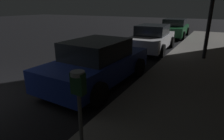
% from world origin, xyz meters
% --- Properties ---
extents(parking_meter, '(0.19, 0.19, 1.47)m').
position_xyz_m(parking_meter, '(4.54, -0.10, 1.26)').
color(parking_meter, '#59595B').
rests_on(parking_meter, sidewalk).
extents(car_blue, '(2.06, 4.13, 1.43)m').
position_xyz_m(car_blue, '(2.85, 2.94, 0.70)').
color(car_blue, navy).
rests_on(car_blue, ground).
extents(car_white, '(2.10, 4.24, 1.43)m').
position_xyz_m(car_white, '(2.85, 8.50, 0.70)').
color(car_white, silver).
rests_on(car_white, ground).
extents(car_green, '(2.21, 4.57, 1.43)m').
position_xyz_m(car_green, '(2.85, 14.32, 0.71)').
color(car_green, '#19592D').
rests_on(car_green, ground).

